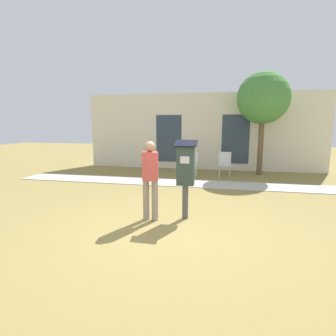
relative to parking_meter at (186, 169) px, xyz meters
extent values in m
plane|color=olive|center=(-0.20, -0.54, -1.02)|extent=(40.00, 40.00, 0.00)
cube|color=#B7B2A8|center=(-0.20, 3.21, -1.01)|extent=(12.00, 1.10, 0.02)
cube|color=beige|center=(-0.20, 6.19, 0.58)|extent=(10.00, 0.24, 3.20)
cube|color=#2D3D4C|center=(-1.60, 6.06, 0.28)|extent=(1.10, 0.02, 2.00)
cube|color=#2D3D4C|center=(1.20, 6.06, 0.28)|extent=(1.10, 0.02, 2.00)
cylinder|color=#4C4C4C|center=(0.00, 0.00, -0.67)|extent=(0.12, 0.12, 0.70)
cube|color=#2D3D38|center=(0.00, 0.00, 0.08)|extent=(0.34, 0.22, 0.80)
cube|color=silver|center=(0.00, -0.12, 0.20)|extent=(0.18, 0.01, 0.14)
cube|color=black|center=(0.00, 0.00, 0.51)|extent=(0.44, 0.31, 0.12)
cylinder|color=gray|center=(-0.76, -0.22, -0.61)|extent=(0.13, 0.13, 0.82)
cylinder|color=gray|center=(-0.58, -0.22, -0.61)|extent=(0.13, 0.13, 0.82)
cylinder|color=#D14C47|center=(-0.67, -0.22, 0.08)|extent=(0.32, 0.32, 0.55)
sphere|color=tan|center=(-0.67, -0.22, 0.46)|extent=(0.21, 0.21, 0.21)
cylinder|color=silver|center=(-0.61, 4.27, -0.81)|extent=(0.03, 0.03, 0.42)
cylinder|color=silver|center=(-0.23, 4.27, -0.81)|extent=(0.03, 0.03, 0.42)
cylinder|color=silver|center=(-0.61, 4.65, -0.81)|extent=(0.03, 0.03, 0.42)
cylinder|color=silver|center=(-0.23, 4.65, -0.81)|extent=(0.03, 0.03, 0.42)
cube|color=silver|center=(-0.42, 4.46, -0.58)|extent=(0.44, 0.44, 0.04)
cube|color=silver|center=(-0.42, 4.66, -0.34)|extent=(0.44, 0.04, 0.44)
cylinder|color=silver|center=(0.61, 4.42, -0.81)|extent=(0.03, 0.03, 0.42)
cylinder|color=silver|center=(0.99, 4.42, -0.81)|extent=(0.03, 0.03, 0.42)
cylinder|color=silver|center=(0.61, 4.80, -0.81)|extent=(0.03, 0.03, 0.42)
cylinder|color=silver|center=(0.99, 4.80, -0.81)|extent=(0.03, 0.03, 0.42)
cube|color=silver|center=(0.80, 4.61, -0.58)|extent=(0.44, 0.44, 0.04)
cube|color=silver|center=(0.80, 4.81, -0.34)|extent=(0.44, 0.04, 0.44)
cylinder|color=brown|center=(2.10, 5.32, 0.08)|extent=(0.20, 0.20, 2.20)
sphere|color=#47843D|center=(2.10, 5.32, 1.85)|extent=(1.90, 1.90, 1.90)
camera|label=1|loc=(0.71, -5.08, 0.87)|focal=28.00mm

